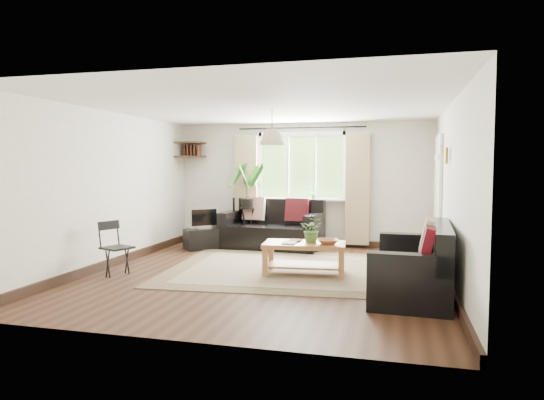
% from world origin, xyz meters
% --- Properties ---
extents(floor, '(5.50, 5.50, 0.00)m').
position_xyz_m(floor, '(0.00, 0.00, 0.00)').
color(floor, black).
rests_on(floor, ground).
extents(ceiling, '(5.50, 5.50, 0.00)m').
position_xyz_m(ceiling, '(0.00, 0.00, 2.40)').
color(ceiling, white).
rests_on(ceiling, floor).
extents(wall_back, '(5.00, 0.02, 2.40)m').
position_xyz_m(wall_back, '(0.00, 2.75, 1.20)').
color(wall_back, white).
rests_on(wall_back, floor).
extents(wall_front, '(5.00, 0.02, 2.40)m').
position_xyz_m(wall_front, '(0.00, -2.75, 1.20)').
color(wall_front, white).
rests_on(wall_front, floor).
extents(wall_left, '(0.02, 5.50, 2.40)m').
position_xyz_m(wall_left, '(-2.50, 0.00, 1.20)').
color(wall_left, white).
rests_on(wall_left, floor).
extents(wall_right, '(0.02, 5.50, 2.40)m').
position_xyz_m(wall_right, '(2.50, 0.00, 1.20)').
color(wall_right, white).
rests_on(wall_right, floor).
extents(rug, '(3.67, 3.21, 0.02)m').
position_xyz_m(rug, '(0.20, 0.40, 0.01)').
color(rug, '#B8AC8F').
rests_on(rug, floor).
extents(window, '(2.50, 0.16, 2.16)m').
position_xyz_m(window, '(0.00, 2.71, 1.55)').
color(window, white).
rests_on(window, wall_back).
extents(door, '(0.06, 0.96, 2.06)m').
position_xyz_m(door, '(2.47, 1.70, 1.00)').
color(door, silver).
rests_on(door, wall_right).
extents(corner_shelf, '(0.50, 0.50, 0.34)m').
position_xyz_m(corner_shelf, '(-2.25, 2.50, 1.89)').
color(corner_shelf, black).
rests_on(corner_shelf, wall_back).
extents(pendant_lamp, '(0.36, 0.36, 0.54)m').
position_xyz_m(pendant_lamp, '(0.00, 0.40, 2.05)').
color(pendant_lamp, beige).
rests_on(pendant_lamp, ceiling).
extents(wall_sconce, '(0.12, 0.12, 0.28)m').
position_xyz_m(wall_sconce, '(2.43, 0.30, 1.74)').
color(wall_sconce, beige).
rests_on(wall_sconce, wall_right).
extents(sofa_back, '(1.94, 1.09, 0.88)m').
position_xyz_m(sofa_back, '(-0.47, 2.22, 0.44)').
color(sofa_back, black).
rests_on(sofa_back, floor).
extents(sofa_right, '(1.80, 0.97, 0.83)m').
position_xyz_m(sofa_right, '(2.00, -0.63, 0.41)').
color(sofa_right, black).
rests_on(sofa_right, floor).
extents(coffee_table, '(1.20, 0.73, 0.47)m').
position_xyz_m(coffee_table, '(0.55, 0.11, 0.24)').
color(coffee_table, '#955B30').
rests_on(coffee_table, floor).
extents(table_plant, '(0.34, 0.30, 0.36)m').
position_xyz_m(table_plant, '(0.65, 0.17, 0.65)').
color(table_plant, '#3F6E2C').
rests_on(table_plant, coffee_table).
extents(bowl, '(0.37, 0.37, 0.07)m').
position_xyz_m(bowl, '(0.90, 0.03, 0.51)').
color(bowl, brown).
rests_on(bowl, coffee_table).
extents(book_a, '(0.18, 0.25, 0.02)m').
position_xyz_m(book_a, '(0.27, -0.02, 0.48)').
color(book_a, silver).
rests_on(book_a, coffee_table).
extents(book_b, '(0.19, 0.24, 0.02)m').
position_xyz_m(book_b, '(0.31, 0.21, 0.48)').
color(book_b, brown).
rests_on(book_b, coffee_table).
extents(tv_stand, '(0.79, 0.77, 0.38)m').
position_xyz_m(tv_stand, '(-1.70, 1.83, 0.19)').
color(tv_stand, black).
rests_on(tv_stand, floor).
extents(tv, '(0.53, 0.50, 0.42)m').
position_xyz_m(tv, '(-1.70, 1.83, 0.59)').
color(tv, '#A5A5AA').
rests_on(tv, tv_stand).
extents(palm_stand, '(0.74, 0.74, 1.63)m').
position_xyz_m(palm_stand, '(-1.01, 2.37, 0.82)').
color(palm_stand, black).
rests_on(palm_stand, floor).
extents(folding_chair, '(0.52, 0.52, 0.77)m').
position_xyz_m(folding_chair, '(-2.02, -0.58, 0.39)').
color(folding_chair, black).
rests_on(folding_chair, floor).
extents(sill_plant, '(0.14, 0.10, 0.27)m').
position_xyz_m(sill_plant, '(0.25, 2.63, 1.06)').
color(sill_plant, '#2D6023').
rests_on(sill_plant, window).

